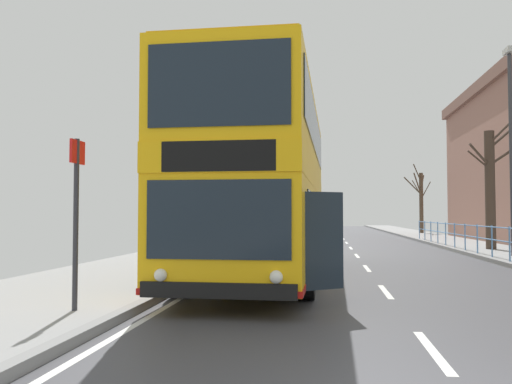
{
  "coord_description": "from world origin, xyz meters",
  "views": [
    {
      "loc": [
        -1.25,
        -3.87,
        1.59
      ],
      "look_at": [
        -2.68,
        7.29,
        2.07
      ],
      "focal_mm": 37.31,
      "sensor_mm": 36.0,
      "label": 1
    }
  ],
  "objects_px": {
    "double_decker_bus_main": "(266,184)",
    "bare_tree_far_01": "(421,199)",
    "bare_tree_far_00": "(491,186)",
    "street_lamp_far_side": "(511,134)",
    "bus_stop_sign_near": "(76,204)"
  },
  "relations": [
    {
      "from": "bare_tree_far_01",
      "to": "street_lamp_far_side",
      "type": "bearing_deg",
      "value": -92.49
    },
    {
      "from": "bus_stop_sign_near",
      "to": "bare_tree_far_00",
      "type": "distance_m",
      "value": 19.14
    },
    {
      "from": "double_decker_bus_main",
      "to": "bare_tree_far_01",
      "type": "height_order",
      "value": "bare_tree_far_01"
    },
    {
      "from": "double_decker_bus_main",
      "to": "bare_tree_far_00",
      "type": "relative_size",
      "value": 1.98
    },
    {
      "from": "street_lamp_far_side",
      "to": "bare_tree_far_00",
      "type": "bearing_deg",
      "value": 84.03
    },
    {
      "from": "street_lamp_far_side",
      "to": "bus_stop_sign_near",
      "type": "bearing_deg",
      "value": -130.59
    },
    {
      "from": "bus_stop_sign_near",
      "to": "street_lamp_far_side",
      "type": "bearing_deg",
      "value": 49.41
    },
    {
      "from": "street_lamp_far_side",
      "to": "bare_tree_far_00",
      "type": "height_order",
      "value": "street_lamp_far_side"
    },
    {
      "from": "street_lamp_far_side",
      "to": "bare_tree_far_01",
      "type": "xyz_separation_m",
      "value": [
        1.03,
        23.81,
        -1.66
      ]
    },
    {
      "from": "bare_tree_far_00",
      "to": "bare_tree_far_01",
      "type": "height_order",
      "value": "bare_tree_far_00"
    },
    {
      "from": "street_lamp_far_side",
      "to": "bare_tree_far_01",
      "type": "distance_m",
      "value": 23.89
    },
    {
      "from": "double_decker_bus_main",
      "to": "bare_tree_far_00",
      "type": "xyz_separation_m",
      "value": [
        8.47,
        9.97,
        0.46
      ]
    },
    {
      "from": "bus_stop_sign_near",
      "to": "bare_tree_far_01",
      "type": "distance_m",
      "value": 37.69
    },
    {
      "from": "double_decker_bus_main",
      "to": "bare_tree_far_01",
      "type": "bearing_deg",
      "value": 73.14
    },
    {
      "from": "double_decker_bus_main",
      "to": "bare_tree_far_00",
      "type": "distance_m",
      "value": 13.09
    }
  ]
}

